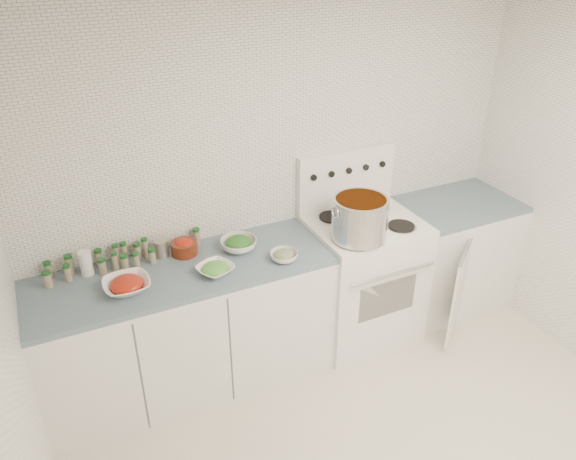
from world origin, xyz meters
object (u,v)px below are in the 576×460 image
object	(u,v)px
stock_pot	(360,217)
stove	(361,274)
bowl_snowpea	(215,269)
bowl_tomato	(127,285)

from	to	relation	value
stock_pot	stove	bearing A→B (deg)	47.08
bowl_snowpea	stove	bearing A→B (deg)	6.02
stock_pot	bowl_tomato	xyz separation A→B (m)	(-1.48, 0.11, -0.16)
stove	bowl_tomato	xyz separation A→B (m)	(-1.65, -0.07, 0.44)
bowl_tomato	bowl_snowpea	bearing A→B (deg)	-5.78
stock_pot	bowl_tomato	distance (m)	1.49
bowl_tomato	bowl_snowpea	xyz separation A→B (m)	(0.51, -0.05, -0.01)
bowl_tomato	bowl_snowpea	distance (m)	0.52
stove	bowl_snowpea	bearing A→B (deg)	-173.98
bowl_snowpea	bowl_tomato	bearing A→B (deg)	174.22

